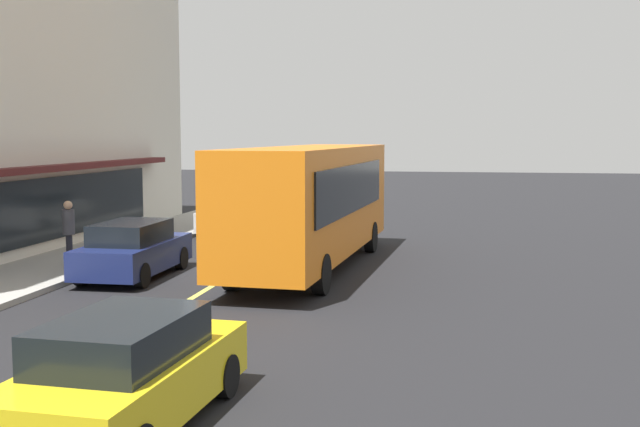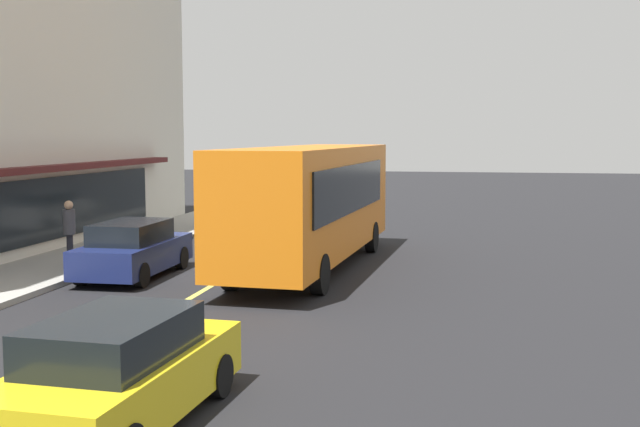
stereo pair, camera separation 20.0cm
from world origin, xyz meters
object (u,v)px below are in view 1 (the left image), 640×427
car_navy (133,250)px  car_yellow (127,373)px  bus (312,200)px  pedestrian_near_storefront (69,226)px  car_white (233,214)px

car_navy → car_yellow: bearing=-156.5°
bus → pedestrian_near_storefront: bus is taller
pedestrian_near_storefront → car_white: bearing=-13.2°
car_white → pedestrian_near_storefront: bearing=166.8°
bus → car_navy: 5.17m
car_navy → car_yellow: same height
car_navy → pedestrian_near_storefront: 2.33m
bus → car_navy: size_ratio=2.60×
pedestrian_near_storefront → car_yellow: bearing=-148.5°
bus → car_navy: bearing=116.9°
car_white → car_yellow: bearing=-167.1°
car_white → car_navy: size_ratio=1.00×
car_white → pedestrian_near_storefront: 9.25m
bus → pedestrian_near_storefront: (-1.67, 6.66, -0.72)m
car_navy → pedestrian_near_storefront: size_ratio=2.34×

